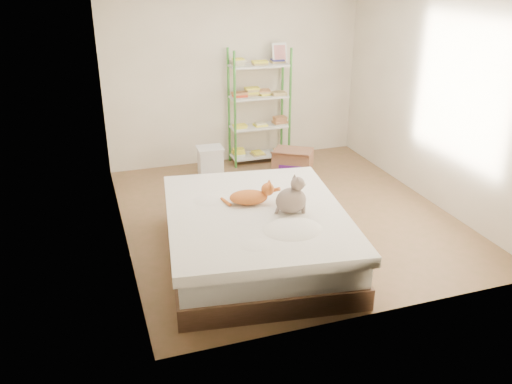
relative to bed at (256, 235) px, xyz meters
name	(u,v)px	position (x,y,z in m)	size (l,w,h in m)	color
room	(288,110)	(0.68, 0.89, 1.02)	(3.81, 4.21, 2.61)	#875E42
bed	(256,235)	(0.00, 0.00, 0.00)	(2.02, 2.40, 0.56)	brown
orange_cat	(249,196)	(-0.02, 0.18, 0.37)	(0.46, 0.25, 0.19)	orange
grey_cat	(291,195)	(0.31, -0.15, 0.46)	(0.27, 0.33, 0.37)	gray
shelf_unit	(260,108)	(0.98, 2.77, 0.56)	(0.88, 0.36, 1.74)	green
cardboard_box	(293,163)	(1.24, 2.07, -0.09)	(0.67, 0.71, 0.43)	#895A42
white_bin	(210,161)	(0.13, 2.45, -0.07)	(0.37, 0.33, 0.42)	silver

